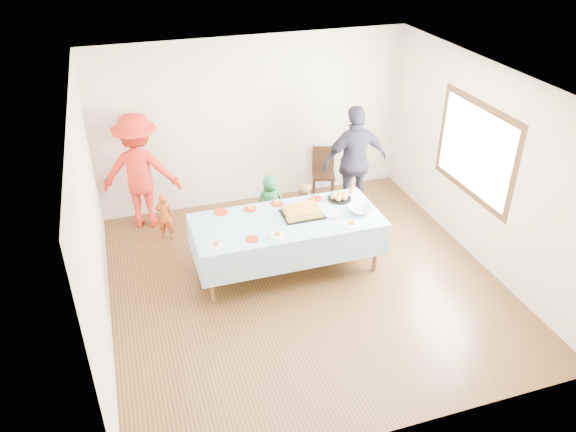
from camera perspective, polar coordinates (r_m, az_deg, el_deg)
The scene contains 22 objects.
ground at distance 7.55m, azimuth 1.72°, elevation -6.74°, with size 5.00×5.00×0.00m, color #4A2F15.
room_walls at distance 6.65m, azimuth 2.38°, elevation 5.63°, with size 5.04×5.04×2.72m.
party_table at distance 7.41m, azimuth -0.09°, elevation -0.71°, with size 2.50×1.10×0.78m.
birthday_cake at distance 7.47m, azimuth 1.47°, elevation 0.44°, with size 0.55×0.42×0.10m.
rolls_tray at distance 7.87m, azimuth 5.23°, elevation 1.98°, with size 0.34×0.34×0.10m.
punch_bowl at distance 7.59m, azimuth 7.39°, elevation 0.66°, with size 0.32×0.32×0.08m, color silver.
party_hat at distance 8.05m, azimuth 6.61°, elevation 2.97°, with size 0.11×0.11×0.18m, color white.
fork_pile at distance 7.43m, azimuth 4.64°, elevation 0.06°, with size 0.24×0.18×0.07m, color white, non-canonical shape.
plate_red_far_a at distance 7.59m, azimuth -6.81°, elevation 0.41°, with size 0.20×0.20×0.01m, color #B4250D.
plate_red_far_b at distance 7.63m, azimuth -3.86°, elevation 0.73°, with size 0.18×0.18×0.01m, color #B4250D.
plate_red_far_c at distance 7.74m, azimuth -1.12°, elevation 1.27°, with size 0.19×0.19×0.01m, color #B4250D.
plate_red_far_d at distance 7.87m, azimuth 2.83°, elevation 1.77°, with size 0.19×0.19×0.01m, color #B4250D.
plate_red_near at distance 6.98m, azimuth -3.67°, elevation -2.35°, with size 0.16×0.16×0.01m, color #B4250D.
plate_white_left at distance 6.90m, azimuth -7.32°, elevation -3.00°, with size 0.19×0.19×0.01m, color white.
plate_white_mid at distance 7.03m, azimuth -1.06°, elevation -2.00°, with size 0.20×0.20×0.01m, color white.
plate_white_right at distance 7.32m, azimuth 6.42°, elevation -0.82°, with size 0.22×0.22×0.01m, color white.
dining_chair at distance 9.46m, azimuth 3.61°, elevation 4.77°, with size 0.46×0.46×0.85m.
toddler_left at distance 8.45m, azimuth -12.38°, elevation -0.02°, with size 0.27×0.18×0.75m, color #C44818.
toddler_mid at distance 8.51m, azimuth -1.82°, elevation 1.44°, with size 0.42×0.28×0.87m, color #26743D.
toddler_right at distance 8.25m, azimuth 1.55°, elevation 0.53°, with size 0.44×0.34×0.90m, color tan.
adult_left at distance 8.67m, azimuth -14.82°, elevation 4.40°, with size 1.16×0.67×1.80m, color red.
adult_right at distance 8.77m, azimuth 6.81°, elevation 5.53°, with size 1.05×0.44×1.79m, color #2F2C3D.
Camera 1 is at (-2.05, -5.66, 4.56)m, focal length 35.00 mm.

